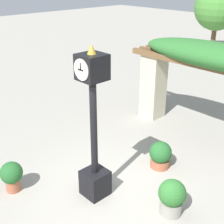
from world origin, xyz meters
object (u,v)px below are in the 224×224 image
object	(u,v)px
potted_plant_far_left	(172,197)
potted_plant_far_right	(160,155)
potted_plant_near_left	(12,175)
pedestal_clock	(94,134)

from	to	relation	value
potted_plant_far_left	potted_plant_far_right	bearing A→B (deg)	136.50
potted_plant_near_left	potted_plant_far_left	world-z (taller)	potted_plant_far_left
potted_plant_near_left	potted_plant_far_right	distance (m)	3.52
potted_plant_near_left	potted_plant_far_left	bearing A→B (deg)	34.74
potted_plant_near_left	potted_plant_far_right	world-z (taller)	potted_plant_near_left
pedestal_clock	potted_plant_far_left	xyz separation A→B (m)	(1.50, 0.72, -1.08)
pedestal_clock	potted_plant_near_left	bearing A→B (deg)	-136.89
pedestal_clock	potted_plant_far_right	bearing A→B (deg)	80.50
potted_plant_near_left	pedestal_clock	bearing A→B (deg)	43.11
pedestal_clock	potted_plant_far_right	distance (m)	2.19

